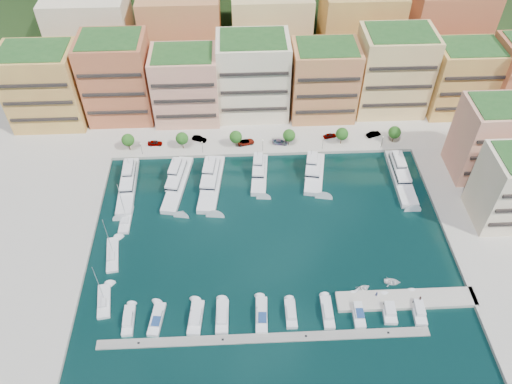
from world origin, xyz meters
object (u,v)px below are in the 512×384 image
yacht_1 (178,182)px  cruiser_2 (196,318)px  yacht_2 (211,180)px  cruiser_1 (157,319)px  person_1 (420,299)px  car_4 (330,136)px  cruiser_9 (418,309)px  car_5 (374,134)px  lamppost_1 (202,145)px  tree_2 (236,137)px  yacht_0 (128,183)px  sailboat_2 (126,220)px  car_2 (246,142)px  cruiser_8 (389,310)px  sailboat_1 (113,255)px  person_0 (377,294)px  lamppost_2 (263,143)px  yacht_4 (314,172)px  tree_1 (182,138)px  tree_3 (289,135)px  sailboat_0 (104,302)px  tree_5 (395,132)px  cruiser_7 (358,311)px  lamppost_3 (323,142)px  tender_0 (363,289)px  tender_2 (392,282)px  cruiser_4 (262,315)px  cruiser_6 (327,312)px  yacht_3 (259,172)px  cruiser_0 (129,320)px  car_0 (155,143)px  cruiser_5 (291,314)px  car_1 (199,139)px  lamppost_4 (383,140)px  tree_4 (342,134)px  cruiser_3 (222,317)px  lamppost_0 (141,147)px  yacht_6 (400,175)px  car_3 (280,142)px

yacht_1 → cruiser_2: yacht_1 is taller
yacht_2 → cruiser_1: yacht_2 is taller
person_1 → car_4: bearing=-105.7°
cruiser_9 → car_5: 61.32m
lamppost_1 → tree_2: bearing=13.0°
yacht_0 → sailboat_2: 13.24m
sailboat_2 → car_2: bearing=41.7°
cruiser_8 → sailboat_1: sailboat_1 is taller
car_4 → person_0: (2.01, -57.73, 0.12)m
lamppost_2 → sailboat_2: 45.53m
person_1 → yacht_4: bearing=-94.2°
tree_1 → yacht_2: bearing=-59.2°
tree_3 → sailboat_0: bearing=-131.7°
tree_1 → yacht_4: (38.33, -12.30, -3.65)m
tree_5 → cruiser_7: tree_5 is taller
lamppost_3 → lamppost_1: bearing=180.0°
tree_3 → yacht_1: tree_3 is taller
person_1 → tree_1: bearing=-71.5°
tree_3 → tender_0: (12.68, -52.14, -4.37)m
yacht_0 → lamppost_3: bearing=12.3°
tender_2 → yacht_4: bearing=30.1°
cruiser_4 → tree_2: bearing=94.6°
lamppost_2 → tender_0: size_ratio=1.15×
sailboat_2 → person_1: bearing=-22.3°
cruiser_6 → car_5: bearing=69.2°
tender_0 → cruiser_8: bearing=-165.8°
yacht_3 → tender_2: yacht_3 is taller
cruiser_0 → cruiser_7: bearing=-0.0°
yacht_3 → car_0: yacht_3 is taller
cruiser_4 → cruiser_5: cruiser_4 is taller
car_1 → cruiser_1: bearing=-164.2°
lamppost_2 → cruiser_9: 64.40m
lamppost_4 → sailboat_0: size_ratio=0.32×
lamppost_3 → tree_4: bearing=21.0°
tender_0 → car_2: 59.17m
lamppost_4 → car_2: size_ratio=0.82×
yacht_1 → car_1: 18.87m
lamppost_1 → tender_2: size_ratio=1.09×
yacht_1 → lamppost_4: bearing=11.5°
cruiser_3 → cruiser_6: 23.56m
yacht_1 → cruiser_0: 44.14m
lamppost_0 → cruiser_8: lamppost_0 is taller
lamppost_1 → lamppost_4: (54.00, 0.00, 0.00)m
yacht_6 → sailboat_2: (-76.26, -13.02, -0.90)m
yacht_6 → person_1: (-6.26, -41.67, 0.77)m
cruiser_8 → tender_0: bearing=128.1°
cruiser_7 → tender_0: 6.43m
cruiser_6 → tender_2: bearing=24.5°
car_3 → car_5: bearing=-77.0°
lamppost_4 → sailboat_0: bearing=-146.1°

